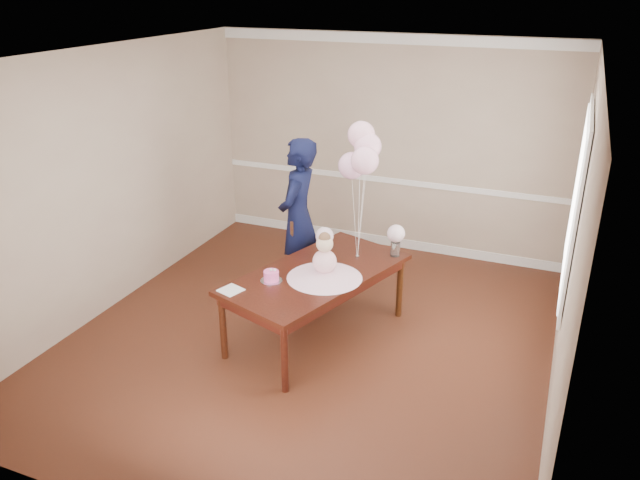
% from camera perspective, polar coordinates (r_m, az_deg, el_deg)
% --- Properties ---
extents(floor, '(4.50, 5.00, 0.00)m').
position_cam_1_polar(floor, '(6.27, -0.84, -8.82)').
color(floor, '#38180E').
rests_on(floor, ground).
extents(ceiling, '(4.50, 5.00, 0.02)m').
position_cam_1_polar(ceiling, '(5.37, -1.01, 16.50)').
color(ceiling, white).
rests_on(ceiling, wall_back).
extents(wall_back, '(4.50, 0.02, 2.70)m').
position_cam_1_polar(wall_back, '(7.94, 6.27, 8.58)').
color(wall_back, tan).
rests_on(wall_back, floor).
extents(wall_front, '(4.50, 0.02, 2.70)m').
position_cam_1_polar(wall_front, '(3.74, -16.34, -9.58)').
color(wall_front, tan).
rests_on(wall_front, floor).
extents(wall_left, '(0.02, 5.00, 2.70)m').
position_cam_1_polar(wall_left, '(6.84, -18.60, 5.15)').
color(wall_left, tan).
rests_on(wall_left, floor).
extents(wall_right, '(0.02, 5.00, 2.70)m').
position_cam_1_polar(wall_right, '(5.28, 22.18, -0.56)').
color(wall_right, tan).
rests_on(wall_right, floor).
extents(chair_rail_trim, '(4.50, 0.02, 0.07)m').
position_cam_1_polar(chair_rail_trim, '(8.05, 6.11, 5.47)').
color(chair_rail_trim, white).
rests_on(chair_rail_trim, wall_back).
extents(crown_molding, '(4.50, 0.02, 0.12)m').
position_cam_1_polar(crown_molding, '(7.71, 6.67, 17.81)').
color(crown_molding, white).
rests_on(crown_molding, wall_back).
extents(baseboard_trim, '(4.50, 0.02, 0.12)m').
position_cam_1_polar(baseboard_trim, '(8.34, 5.87, -0.05)').
color(baseboard_trim, white).
rests_on(baseboard_trim, floor).
extents(window_frame, '(0.02, 1.66, 1.56)m').
position_cam_1_polar(window_frame, '(5.68, 22.41, 3.19)').
color(window_frame, white).
rests_on(window_frame, wall_right).
extents(window_blinds, '(0.01, 1.50, 1.40)m').
position_cam_1_polar(window_blinds, '(5.68, 22.23, 3.22)').
color(window_blinds, white).
rests_on(window_blinds, wall_right).
extents(dining_table_top, '(1.49, 2.07, 0.05)m').
position_cam_1_polar(dining_table_top, '(5.97, -0.32, -3.12)').
color(dining_table_top, black).
rests_on(dining_table_top, table_leg_fl).
extents(table_apron, '(1.37, 1.95, 0.09)m').
position_cam_1_polar(table_apron, '(6.00, -0.32, -3.72)').
color(table_apron, black).
rests_on(table_apron, table_leg_fl).
extents(table_leg_fl, '(0.08, 0.08, 0.66)m').
position_cam_1_polar(table_leg_fl, '(5.86, -8.86, -7.87)').
color(table_leg_fl, black).
rests_on(table_leg_fl, floor).
extents(table_leg_fr, '(0.08, 0.08, 0.66)m').
position_cam_1_polar(table_leg_fr, '(5.36, -3.26, -10.78)').
color(table_leg_fr, black).
rests_on(table_leg_fr, floor).
extents(table_leg_bl, '(0.08, 0.08, 0.66)m').
position_cam_1_polar(table_leg_bl, '(6.94, 1.93, -2.42)').
color(table_leg_bl, black).
rests_on(table_leg_bl, floor).
extents(table_leg_br, '(0.08, 0.08, 0.66)m').
position_cam_1_polar(table_leg_br, '(6.53, 7.30, -4.34)').
color(table_leg_br, black).
rests_on(table_leg_br, floor).
extents(baby_skirt, '(0.90, 0.90, 0.09)m').
position_cam_1_polar(baby_skirt, '(5.82, 0.42, -3.05)').
color(baby_skirt, '#EDAFC4').
rests_on(baby_skirt, dining_table_top).
extents(baby_torso, '(0.22, 0.22, 0.22)m').
position_cam_1_polar(baby_torso, '(5.77, 0.42, -1.97)').
color(baby_torso, '#FFA1D6').
rests_on(baby_torso, baby_skirt).
extents(baby_head, '(0.16, 0.16, 0.16)m').
position_cam_1_polar(baby_head, '(5.70, 0.42, -0.35)').
color(baby_head, beige).
rests_on(baby_head, baby_torso).
extents(baby_hair, '(0.11, 0.11, 0.11)m').
position_cam_1_polar(baby_hair, '(5.68, 0.43, 0.17)').
color(baby_hair, brown).
rests_on(baby_hair, baby_head).
extents(cake_platter, '(0.26, 0.26, 0.01)m').
position_cam_1_polar(cake_platter, '(5.80, -4.47, -3.72)').
color(cake_platter, '#B4B4B9').
rests_on(cake_platter, dining_table_top).
extents(birthday_cake, '(0.18, 0.18, 0.09)m').
position_cam_1_polar(birthday_cake, '(5.78, -4.48, -3.28)').
color(birthday_cake, '#FF50A8').
rests_on(birthday_cake, cake_platter).
extents(cake_flower_a, '(0.03, 0.03, 0.03)m').
position_cam_1_polar(cake_flower_a, '(5.75, -4.50, -2.73)').
color(cake_flower_a, silver).
rests_on(cake_flower_a, birthday_cake).
extents(cake_flower_b, '(0.03, 0.03, 0.03)m').
position_cam_1_polar(cake_flower_b, '(5.74, -4.17, -2.75)').
color(cake_flower_b, silver).
rests_on(cake_flower_b, birthday_cake).
extents(rose_vase_near, '(0.12, 0.12, 0.15)m').
position_cam_1_polar(rose_vase_near, '(6.20, 0.41, -1.07)').
color(rose_vase_near, white).
rests_on(rose_vase_near, dining_table_top).
extents(roses_near, '(0.18, 0.18, 0.18)m').
position_cam_1_polar(roses_near, '(6.14, 0.42, 0.37)').
color(roses_near, silver).
rests_on(roses_near, rose_vase_near).
extents(rose_vase_far, '(0.12, 0.12, 0.15)m').
position_cam_1_polar(rose_vase_far, '(6.31, 6.89, -0.82)').
color(rose_vase_far, white).
rests_on(rose_vase_far, dining_table_top).
extents(roses_far, '(0.18, 0.18, 0.18)m').
position_cam_1_polar(roses_far, '(6.24, 6.96, 0.59)').
color(roses_far, silver).
rests_on(roses_far, rose_vase_far).
extents(napkin, '(0.24, 0.24, 0.01)m').
position_cam_1_polar(napkin, '(5.67, -8.16, -4.56)').
color(napkin, white).
rests_on(napkin, dining_table_top).
extents(balloon_weight, '(0.05, 0.05, 0.02)m').
position_cam_1_polar(balloon_weight, '(6.26, 3.43, -1.53)').
color(balloon_weight, silver).
rests_on(balloon_weight, dining_table_top).
extents(balloon_a, '(0.26, 0.26, 0.26)m').
position_cam_1_polar(balloon_a, '(5.99, 2.93, 6.80)').
color(balloon_a, '#EBA6CB').
rests_on(balloon_a, balloon_ribbon_a).
extents(balloon_b, '(0.26, 0.26, 0.26)m').
position_cam_1_polar(balloon_b, '(5.82, 4.12, 7.25)').
color(balloon_b, '#FFB4D1').
rests_on(balloon_b, balloon_ribbon_b).
extents(balloon_c, '(0.26, 0.26, 0.26)m').
position_cam_1_polar(balloon_c, '(5.95, 4.39, 8.52)').
color(balloon_c, '#FFB4D2').
rests_on(balloon_c, balloon_ribbon_c).
extents(balloon_d, '(0.26, 0.26, 0.26)m').
position_cam_1_polar(balloon_d, '(6.00, 3.80, 9.57)').
color(balloon_d, '#FFB4CB').
rests_on(balloon_d, balloon_ribbon_d).
extents(balloon_ribbon_a, '(0.08, 0.03, 0.78)m').
position_cam_1_polar(balloon_ribbon_a, '(6.14, 3.17, 1.93)').
color(balloon_ribbon_a, silver).
rests_on(balloon_ribbon_a, balloon_weight).
extents(balloon_ribbon_b, '(0.08, 0.08, 0.87)m').
position_cam_1_polar(balloon_ribbon_b, '(6.05, 3.74, 2.08)').
color(balloon_ribbon_b, white).
rests_on(balloon_ribbon_b, balloon_weight).
extents(balloon_ribbon_c, '(0.05, 0.08, 0.97)m').
position_cam_1_polar(balloon_ribbon_c, '(6.11, 3.88, 2.75)').
color(balloon_ribbon_c, white).
rests_on(balloon_ribbon_c, balloon_weight).
extents(balloon_ribbon_d, '(0.05, 0.12, 1.06)m').
position_cam_1_polar(balloon_ribbon_d, '(6.12, 3.59, 3.28)').
color(balloon_ribbon_d, white).
rests_on(balloon_ribbon_d, balloon_weight).
extents(dining_chair_seat, '(0.48, 0.48, 0.04)m').
position_cam_1_polar(dining_chair_seat, '(6.92, -0.86, -1.83)').
color(dining_chair_seat, '#361A0E').
rests_on(dining_chair_seat, chair_leg_fl).
extents(chair_leg_fl, '(0.04, 0.04, 0.38)m').
position_cam_1_polar(chair_leg_fl, '(6.89, -2.36, -3.89)').
color(chair_leg_fl, '#36140E').
rests_on(chair_leg_fl, floor).
extents(chair_leg_fr, '(0.04, 0.04, 0.38)m').
position_cam_1_polar(chair_leg_fr, '(6.85, 0.29, -4.05)').
color(chair_leg_fr, '#321A0D').
rests_on(chair_leg_fr, floor).
extents(chair_leg_bl, '(0.04, 0.04, 0.38)m').
position_cam_1_polar(chair_leg_bl, '(7.18, -1.93, -2.75)').
color(chair_leg_bl, black).
rests_on(chair_leg_bl, floor).
extents(chair_leg_br, '(0.04, 0.04, 0.38)m').
position_cam_1_polar(chair_leg_br, '(7.14, 0.61, -2.89)').
color(chair_leg_br, '#34120E').
rests_on(chair_leg_br, floor).
extents(chair_back_post_l, '(0.04, 0.04, 0.50)m').
position_cam_1_polar(chair_back_post_l, '(6.70, -2.58, -0.32)').
color(chair_back_post_l, '#361C0E').
rests_on(chair_back_post_l, dining_chair_seat).
extents(chair_back_post_r, '(0.04, 0.04, 0.50)m').
position_cam_1_polar(chair_back_post_r, '(6.99, -2.13, 0.72)').
color(chair_back_post_r, '#3A1E0F').
rests_on(chair_back_post_r, dining_chair_seat).
extents(chair_slat_low, '(0.12, 0.35, 0.04)m').
position_cam_1_polar(chair_slat_low, '(6.89, -2.33, -0.61)').
color(chair_slat_low, '#381B0F').
rests_on(chair_slat_low, dining_chair_seat).
extents(chair_slat_mid, '(0.12, 0.35, 0.04)m').
position_cam_1_polar(chair_slat_mid, '(6.83, -2.35, 0.49)').
color(chair_slat_mid, '#371A0F').
rests_on(chair_slat_mid, dining_chair_seat).
extents(chair_slat_top, '(0.12, 0.35, 0.04)m').
position_cam_1_polar(chair_slat_top, '(6.78, -2.37, 1.60)').
color(chair_slat_top, '#37180F').
rests_on(chair_slat_top, dining_chair_seat).
extents(woman, '(0.47, 0.67, 1.76)m').
position_cam_1_polar(woman, '(6.79, -2.01, 2.06)').
color(woman, black).
rests_on(woman, floor).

